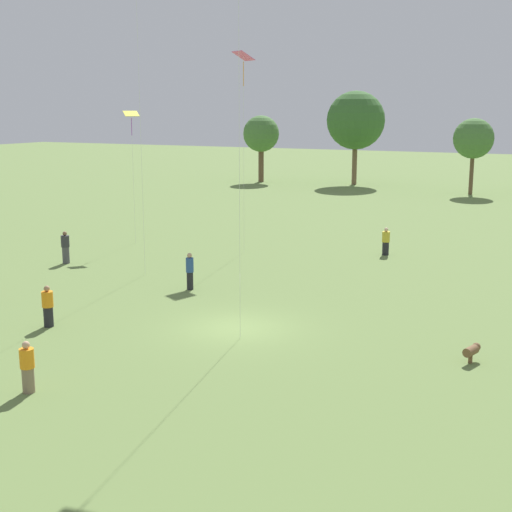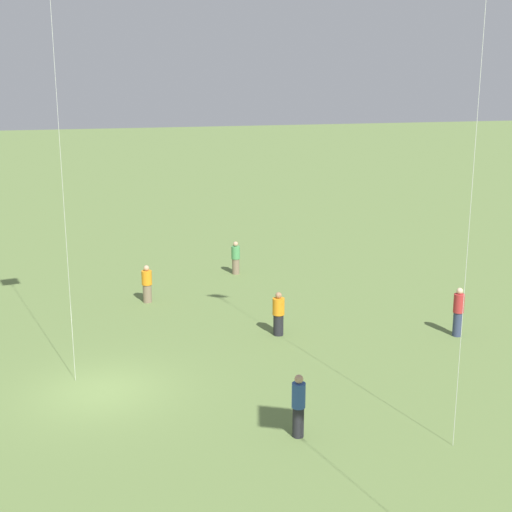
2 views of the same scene
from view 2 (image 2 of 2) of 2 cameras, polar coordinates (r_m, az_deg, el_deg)
ground_plane at (r=23.10m, az=-12.28°, el=-10.53°), size 240.00×240.00×0.00m
person_0 at (r=31.20m, az=-8.72°, el=-2.25°), size 0.61×0.61×1.65m
person_2 at (r=27.87m, az=15.88°, el=-4.34°), size 0.49×0.49×1.89m
person_3 at (r=19.64m, az=3.42°, el=-11.88°), size 0.48×0.48×1.80m
person_6 at (r=26.96m, az=1.81°, el=-4.68°), size 0.52×0.52×1.69m
person_9 at (r=35.29m, az=-1.64°, el=-0.17°), size 0.59×0.59×1.65m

